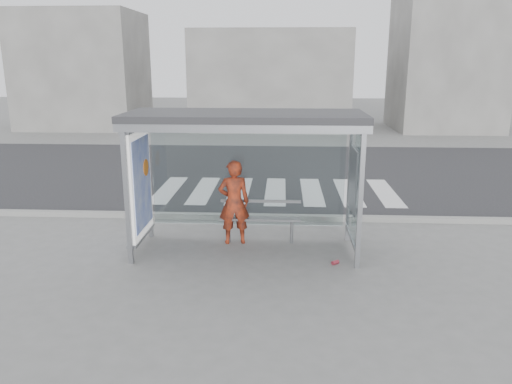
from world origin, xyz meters
The scene contains 11 objects.
ground centered at (0.00, 0.00, 0.00)m, with size 80.00×80.00×0.00m, color slate.
road centered at (0.00, 7.00, 0.00)m, with size 30.00×10.00×0.01m, color #232426.
curb centered at (0.00, 1.95, 0.06)m, with size 30.00×0.18×0.12m, color gray.
crosswalk centered at (0.50, 4.50, 0.00)m, with size 6.55×3.00×0.00m.
bus_shelter centered at (-0.37, 0.06, 1.98)m, with size 4.25×1.65×2.62m.
building_left centered at (-10.00, 18.00, 3.00)m, with size 6.00×5.00×6.00m, color slate.
building_center centered at (0.00, 18.00, 2.50)m, with size 8.00×5.00×5.00m, color slate.
building_right centered at (9.00, 18.00, 3.50)m, with size 5.00×5.00×7.00m, color slate.
person centered at (-0.25, 0.43, 0.84)m, with size 0.61×0.40×1.67m, color #E34B15.
bench centered at (0.26, 0.50, 0.50)m, with size 1.60×0.31×0.83m.
soda_can centered at (1.64, -0.57, 0.04)m, with size 0.07×0.07×0.13m, color #D13D4E.
Camera 1 is at (0.67, -8.87, 3.51)m, focal length 35.00 mm.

